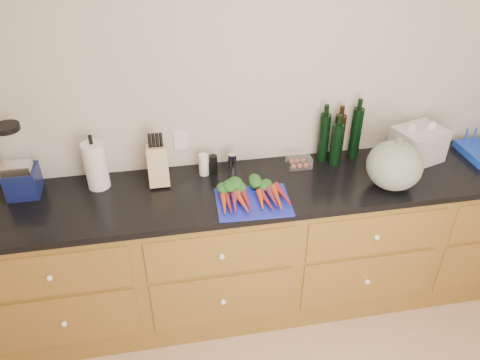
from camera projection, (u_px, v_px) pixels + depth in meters
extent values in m
cube|color=beige|center=(278.00, 104.00, 2.82)|extent=(4.10, 0.05, 2.60)
cube|color=brown|center=(284.00, 245.00, 3.03)|extent=(3.60, 0.60, 0.90)
cube|color=brown|center=(50.00, 276.00, 2.43)|extent=(0.82, 0.01, 0.28)
sphere|color=white|center=(49.00, 278.00, 2.41)|extent=(0.03, 0.03, 0.03)
cube|color=brown|center=(64.00, 322.00, 2.63)|extent=(0.82, 0.01, 0.38)
sphere|color=white|center=(64.00, 324.00, 2.61)|extent=(0.03, 0.03, 0.03)
cube|color=brown|center=(221.00, 255.00, 2.56)|extent=(0.82, 0.01, 0.28)
sphere|color=white|center=(222.00, 257.00, 2.55)|extent=(0.03, 0.03, 0.03)
cube|color=brown|center=(223.00, 300.00, 2.76)|extent=(0.82, 0.01, 0.38)
sphere|color=white|center=(223.00, 302.00, 2.75)|extent=(0.03, 0.03, 0.03)
cube|color=brown|center=(376.00, 236.00, 2.69)|extent=(0.82, 0.01, 0.28)
sphere|color=white|center=(377.00, 237.00, 2.68)|extent=(0.03, 0.03, 0.03)
cube|color=brown|center=(366.00, 280.00, 2.89)|extent=(0.82, 0.01, 0.38)
sphere|color=white|center=(367.00, 282.00, 2.88)|extent=(0.03, 0.03, 0.03)
cube|color=black|center=(288.00, 185.00, 2.77)|extent=(3.64, 0.62, 0.04)
cube|color=#1921B0|center=(253.00, 202.00, 2.58)|extent=(0.42, 0.32, 0.01)
cone|color=#BF3F16|center=(224.00, 203.00, 2.53)|extent=(0.04, 0.19, 0.04)
cone|color=maroon|center=(230.00, 203.00, 2.54)|extent=(0.04, 0.19, 0.04)
cone|color=maroon|center=(235.00, 202.00, 2.54)|extent=(0.04, 0.19, 0.04)
cone|color=#BF3F16|center=(241.00, 202.00, 2.54)|extent=(0.04, 0.19, 0.04)
cone|color=maroon|center=(246.00, 201.00, 2.55)|extent=(0.04, 0.19, 0.04)
ellipsoid|color=#20511B|center=(231.00, 187.00, 2.65)|extent=(0.19, 0.11, 0.06)
cone|color=#BF3F16|center=(261.00, 200.00, 2.56)|extent=(0.04, 0.19, 0.04)
cone|color=maroon|center=(267.00, 199.00, 2.57)|extent=(0.04, 0.19, 0.04)
cone|color=maroon|center=(272.00, 198.00, 2.57)|extent=(0.04, 0.19, 0.04)
cone|color=#BF3F16|center=(277.00, 198.00, 2.57)|extent=(0.04, 0.19, 0.04)
cone|color=maroon|center=(283.00, 197.00, 2.58)|extent=(0.04, 0.19, 0.04)
ellipsoid|color=#20511B|center=(266.00, 183.00, 2.68)|extent=(0.19, 0.11, 0.06)
ellipsoid|color=slate|center=(394.00, 165.00, 2.65)|extent=(0.31, 0.31, 0.28)
cube|color=#0E1645|center=(23.00, 181.00, 2.62)|extent=(0.17, 0.17, 0.16)
cube|color=silver|center=(17.00, 168.00, 2.53)|extent=(0.15, 0.10, 0.05)
cylinder|color=white|center=(13.00, 149.00, 2.50)|extent=(0.13, 0.13, 0.22)
cylinder|color=black|center=(6.00, 128.00, 2.43)|extent=(0.14, 0.14, 0.03)
cylinder|color=white|center=(96.00, 166.00, 2.65)|extent=(0.13, 0.13, 0.28)
cube|color=tan|center=(158.00, 165.00, 2.69)|extent=(0.12, 0.12, 0.23)
cylinder|color=white|center=(204.00, 165.00, 2.79)|extent=(0.06, 0.06, 0.13)
cylinder|color=black|center=(213.00, 165.00, 2.81)|extent=(0.05, 0.05, 0.12)
cylinder|color=silver|center=(232.00, 163.00, 2.82)|extent=(0.05, 0.05, 0.12)
cube|color=white|center=(299.00, 161.00, 2.89)|extent=(0.14, 0.12, 0.07)
cylinder|color=black|center=(323.00, 138.00, 2.89)|extent=(0.07, 0.07, 0.31)
cylinder|color=black|center=(339.00, 137.00, 2.92)|extent=(0.07, 0.07, 0.29)
cylinder|color=black|center=(356.00, 133.00, 2.91)|extent=(0.07, 0.07, 0.33)
cylinder|color=black|center=(336.00, 145.00, 2.86)|extent=(0.07, 0.07, 0.27)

